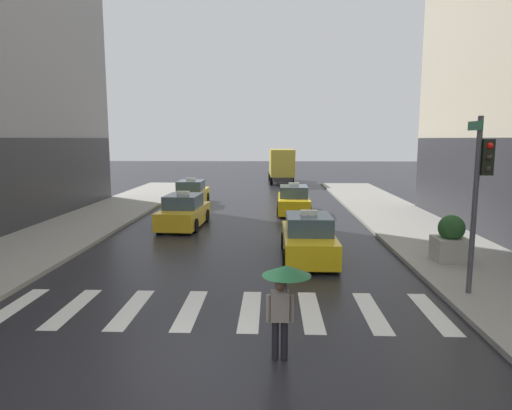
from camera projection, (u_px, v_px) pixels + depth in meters
name	position (u px, v px, depth m)	size (l,w,h in m)	color
ground_plane	(202.00, 369.00, 8.55)	(160.00, 160.00, 0.00)	black
crosswalk_markings	(220.00, 310.00, 11.52)	(11.30, 2.80, 0.01)	silver
traffic_light_pole	(480.00, 181.00, 11.92)	(0.44, 0.84, 4.80)	#47474C
taxi_lead	(308.00, 239.00, 16.44)	(1.94, 4.54, 1.80)	yellow
taxi_second	(184.00, 212.00, 22.33)	(2.10, 4.62, 1.80)	gold
taxi_third	(293.00, 201.00, 26.50)	(2.00, 4.58, 1.80)	yellow
taxi_fourth	(191.00, 194.00, 29.74)	(1.94, 4.54, 1.80)	yellow
box_truck	(281.00, 164.00, 43.96)	(2.50, 7.61, 3.35)	#2D2D2D
pedestrian_with_umbrella	(284.00, 287.00, 8.71)	(0.96, 0.96, 1.94)	black
planter_near_corner	(451.00, 240.00, 15.57)	(1.10, 1.10, 1.60)	#A8A399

